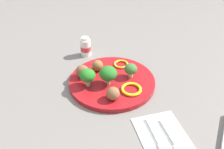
# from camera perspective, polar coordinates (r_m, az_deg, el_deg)

# --- Properties ---
(ground_plane) EXTENTS (4.00, 4.00, 0.00)m
(ground_plane) POSITION_cam_1_polar(r_m,az_deg,el_deg) (0.78, 0.00, -2.13)
(ground_plane) COLOR slate
(plate) EXTENTS (0.28, 0.28, 0.02)m
(plate) POSITION_cam_1_polar(r_m,az_deg,el_deg) (0.78, 0.00, -1.67)
(plate) COLOR maroon
(plate) RESTS_ON ground_plane
(broccoli_floret_front_left) EXTENTS (0.05, 0.05, 0.06)m
(broccoli_floret_front_left) POSITION_cam_1_polar(r_m,az_deg,el_deg) (0.73, -5.81, -0.45)
(broccoli_floret_front_left) COLOR #9EBF7E
(broccoli_floret_front_left) RESTS_ON plate
(broccoli_floret_mid_left) EXTENTS (0.06, 0.06, 0.06)m
(broccoli_floret_mid_left) POSITION_cam_1_polar(r_m,az_deg,el_deg) (0.73, -0.94, 0.21)
(broccoli_floret_mid_left) COLOR #A3B87C
(broccoli_floret_mid_left) RESTS_ON plate
(broccoli_floret_front_right) EXTENTS (0.04, 0.04, 0.05)m
(broccoli_floret_front_right) POSITION_cam_1_polar(r_m,az_deg,el_deg) (0.77, 4.52, 1.26)
(broccoli_floret_front_right) COLOR #A2CE7E
(broccoli_floret_front_right) RESTS_ON plate
(meatball_mid_left) EXTENTS (0.04, 0.04, 0.04)m
(meatball_mid_left) POSITION_cam_1_polar(r_m,az_deg,el_deg) (0.81, -3.49, 2.15)
(meatball_mid_left) COLOR brown
(meatball_mid_left) RESTS_ON plate
(meatball_mid_right) EXTENTS (0.04, 0.04, 0.04)m
(meatball_mid_right) POSITION_cam_1_polar(r_m,az_deg,el_deg) (0.78, -7.14, 0.78)
(meatball_mid_right) COLOR brown
(meatball_mid_right) RESTS_ON plate
(meatball_back_left) EXTENTS (0.04, 0.04, 0.04)m
(meatball_back_left) POSITION_cam_1_polar(r_m,az_deg,el_deg) (0.69, 0.23, -4.59)
(meatball_back_left) COLOR brown
(meatball_back_left) RESTS_ON plate
(pepper_ring_far_rim) EXTENTS (0.09, 0.09, 0.01)m
(pepper_ring_far_rim) POSITION_cam_1_polar(r_m,az_deg,el_deg) (0.73, 4.68, -3.53)
(pepper_ring_far_rim) COLOR yellow
(pepper_ring_far_rim) RESTS_ON plate
(pepper_ring_near_rim) EXTENTS (0.07, 0.07, 0.01)m
(pepper_ring_near_rim) POSITION_cam_1_polar(r_m,az_deg,el_deg) (0.84, 2.21, 2.52)
(pepper_ring_near_rim) COLOR yellow
(pepper_ring_near_rim) RESTS_ON plate
(napkin) EXTENTS (0.18, 0.14, 0.01)m
(napkin) POSITION_cam_1_polar(r_m,az_deg,el_deg) (0.63, 12.47, -14.75)
(napkin) COLOR white
(napkin) RESTS_ON ground_plane
(fork) EXTENTS (0.12, 0.03, 0.01)m
(fork) POSITION_cam_1_polar(r_m,az_deg,el_deg) (0.63, 14.36, -14.55)
(fork) COLOR silver
(fork) RESTS_ON napkin
(knife) EXTENTS (0.15, 0.03, 0.01)m
(knife) POSITION_cam_1_polar(r_m,az_deg,el_deg) (0.62, 11.27, -15.36)
(knife) COLOR white
(knife) RESTS_ON napkin
(yogurt_bottle) EXTENTS (0.04, 0.04, 0.08)m
(yogurt_bottle) POSITION_cam_1_polar(r_m,az_deg,el_deg) (0.92, -6.36, 6.56)
(yogurt_bottle) COLOR white
(yogurt_bottle) RESTS_ON ground_plane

